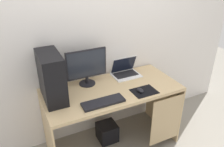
{
  "coord_description": "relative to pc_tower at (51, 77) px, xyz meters",
  "views": [
    {
      "loc": [
        -0.9,
        -1.86,
        2.0
      ],
      "look_at": [
        0.0,
        0.0,
        0.96
      ],
      "focal_mm": 35.76,
      "sensor_mm": 36.0,
      "label": 1
    }
  ],
  "objects": [
    {
      "name": "monitor",
      "position": [
        0.4,
        0.12,
        -0.02
      ],
      "size": [
        0.45,
        0.18,
        0.41
      ],
      "color": "black",
      "rests_on": "desk"
    },
    {
      "name": "subwoofer",
      "position": [
        0.58,
        0.01,
        -0.9
      ],
      "size": [
        0.23,
        0.23,
        0.23
      ],
      "primitive_type": "cube",
      "color": "black",
      "rests_on": "ground_plane"
    },
    {
      "name": "ground_plane",
      "position": [
        0.6,
        -0.08,
        -1.02
      ],
      "size": [
        8.0,
        8.0,
        0.0
      ],
      "primitive_type": "plane",
      "color": "gray"
    },
    {
      "name": "mouse_left",
      "position": [
        0.83,
        -0.28,
        -0.22
      ],
      "size": [
        0.06,
        0.1,
        0.03
      ],
      "primitive_type": "ellipsoid",
      "color": "black",
      "rests_on": "mousepad"
    },
    {
      "name": "laptop",
      "position": [
        0.89,
        0.14,
        -0.19
      ],
      "size": [
        0.32,
        0.24,
        0.23
      ],
      "color": "white",
      "rests_on": "desk"
    },
    {
      "name": "mousepad",
      "position": [
        0.88,
        -0.29,
        -0.24
      ],
      "size": [
        0.26,
        0.2,
        0.0
      ],
      "primitive_type": "cube",
      "color": "black",
      "rests_on": "desk"
    },
    {
      "name": "wall_back",
      "position": [
        0.61,
        0.3,
        0.29
      ],
      "size": [
        4.0,
        0.05,
        2.6
      ],
      "color": "silver",
      "rests_on": "ground_plane"
    },
    {
      "name": "pc_tower",
      "position": [
        0.0,
        0.0,
        0.0
      ],
      "size": [
        0.2,
        0.43,
        0.48
      ],
      "primitive_type": "cube",
      "color": "black",
      "rests_on": "desk"
    },
    {
      "name": "desk",
      "position": [
        0.62,
        -0.09,
        -0.4
      ],
      "size": [
        1.47,
        0.68,
        0.78
      ],
      "color": "tan",
      "rests_on": "ground_plane"
    },
    {
      "name": "keyboard",
      "position": [
        0.41,
        -0.3,
        -0.23
      ],
      "size": [
        0.42,
        0.14,
        0.02
      ],
      "primitive_type": "cube",
      "color": "black",
      "rests_on": "desk"
    }
  ]
}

